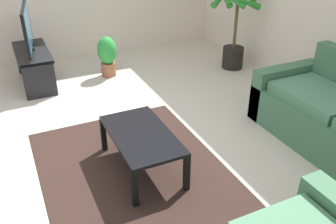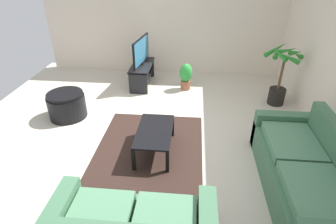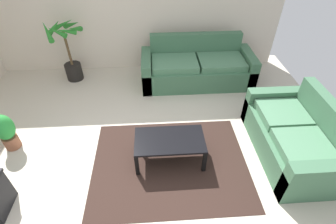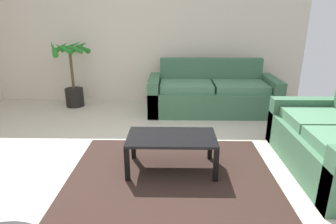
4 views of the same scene
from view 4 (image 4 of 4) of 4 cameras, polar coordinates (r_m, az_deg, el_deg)
ground_plane at (r=3.14m, az=-8.58°, el=-13.21°), size 6.60×6.60×0.00m
wall_back at (r=5.65m, az=-4.21°, el=15.75°), size 6.00×0.06×2.70m
couch_main at (r=5.13m, az=8.74°, el=3.38°), size 2.21×0.90×0.90m
couch_loveseat at (r=3.64m, az=30.39°, el=-5.76°), size 0.90×1.66×0.90m
coffee_table at (r=3.15m, az=0.72°, el=-5.70°), size 0.96×0.54×0.40m
area_rug at (r=3.22m, az=0.68°, el=-11.99°), size 2.20×1.70×0.01m
potted_palm at (r=5.59m, az=-18.50°, el=6.86°), size 0.76×0.75×1.24m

